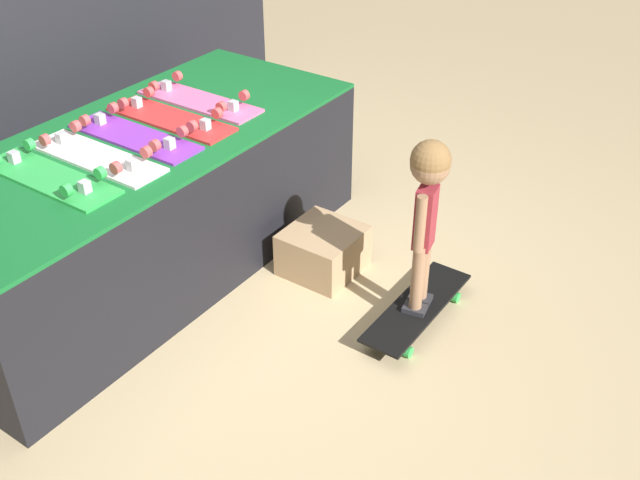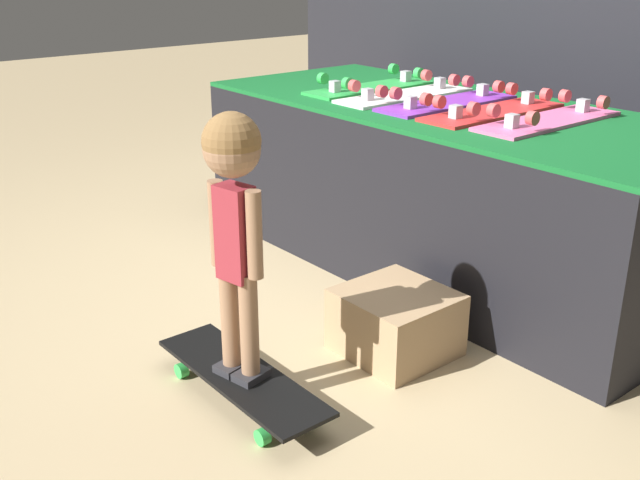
{
  "view_description": "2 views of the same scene",
  "coord_description": "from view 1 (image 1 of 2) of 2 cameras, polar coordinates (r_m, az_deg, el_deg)",
  "views": [
    {
      "loc": [
        -2.13,
        -1.91,
        2.29
      ],
      "look_at": [
        0.21,
        -0.29,
        0.39
      ],
      "focal_mm": 42.0,
      "sensor_mm": 36.0,
      "label": 1
    },
    {
      "loc": [
        2.15,
        -1.85,
        1.37
      ],
      "look_at": [
        0.17,
        -0.23,
        0.37
      ],
      "focal_mm": 42.0,
      "sensor_mm": 36.0,
      "label": 2
    }
  ],
  "objects": [
    {
      "name": "skateboard_white_on_rack",
      "position": [
        3.51,
        -16.67,
        6.18
      ],
      "size": [
        0.21,
        0.7,
        0.09
      ],
      "color": "white",
      "rests_on": "display_rack"
    },
    {
      "name": "child",
      "position": [
        3.21,
        8.18,
        3.36
      ],
      "size": [
        0.2,
        0.17,
        0.85
      ],
      "rotation": [
        0.0,
        0.0,
        0.2
      ],
      "color": "#2D2D33",
      "rests_on": "skateboard_on_floor"
    },
    {
      "name": "skateboard_purple_on_rack",
      "position": [
        3.66,
        -13.96,
        7.76
      ],
      "size": [
        0.21,
        0.7,
        0.09
      ],
      "color": "purple",
      "rests_on": "display_rack"
    },
    {
      "name": "skateboard_green_on_rack",
      "position": [
        3.4,
        -19.94,
        4.6
      ],
      "size": [
        0.21,
        0.7,
        0.09
      ],
      "color": "green",
      "rests_on": "display_rack"
    },
    {
      "name": "storage_box",
      "position": [
        3.84,
        0.24,
        -0.8
      ],
      "size": [
        0.37,
        0.36,
        0.23
      ],
      "color": "tan",
      "rests_on": "ground_plane"
    },
    {
      "name": "ground_plane",
      "position": [
        3.67,
        -5.63,
        -5.13
      ],
      "size": [
        16.0,
        16.0,
        0.0
      ],
      "primitive_type": "plane",
      "color": "tan"
    },
    {
      "name": "display_rack",
      "position": [
        3.84,
        -13.25,
        2.64
      ],
      "size": [
        2.32,
        0.98,
        0.73
      ],
      "color": "black",
      "rests_on": "ground_plane"
    },
    {
      "name": "skateboard_red_on_rack",
      "position": [
        3.81,
        -11.32,
        9.16
      ],
      "size": [
        0.21,
        0.7,
        0.09
      ],
      "color": "red",
      "rests_on": "display_rack"
    },
    {
      "name": "skateboard_pink_on_rack",
      "position": [
        3.98,
        -9.19,
        10.52
      ],
      "size": [
        0.21,
        0.7,
        0.09
      ],
      "color": "pink",
      "rests_on": "display_rack"
    },
    {
      "name": "skateboard_on_floor",
      "position": [
        3.56,
        7.4,
        -5.18
      ],
      "size": [
        0.73,
        0.21,
        0.09
      ],
      "color": "black",
      "rests_on": "ground_plane"
    }
  ]
}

